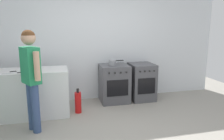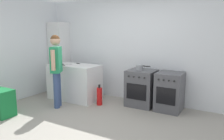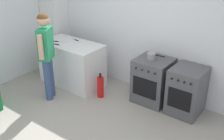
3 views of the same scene
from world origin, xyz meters
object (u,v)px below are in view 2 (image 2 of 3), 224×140
object	(u,v)px
knife_bread	(59,65)
person	(56,65)
recycling_crate_upper	(0,96)
fire_extinguisher	(99,96)
knife_carving	(65,64)
oven_right	(170,92)
oven_left	(141,88)
knife_paring	(77,63)
recycling_crate_lower	(1,109)
larder_cabinet	(59,57)
pot	(140,67)

from	to	relation	value
knife_bread	person	world-z (taller)	person
recycling_crate_upper	fire_extinguisher	bearing A→B (deg)	49.04
knife_carving	oven_right	bearing A→B (deg)	9.81
oven_left	recycling_crate_upper	world-z (taller)	oven_left
oven_left	person	size ratio (longest dim) A/B	0.51
oven_right	recycling_crate_upper	bearing A→B (deg)	-144.63
knife_bread	fire_extinguisher	size ratio (longest dim) A/B	0.70
oven_right	knife_paring	distance (m)	2.48
recycling_crate_lower	recycling_crate_upper	bearing A→B (deg)	0.00
knife_carving	larder_cabinet	size ratio (longest dim) A/B	0.16
knife_paring	larder_cabinet	bearing A→B (deg)	163.02
oven_left	knife_bread	world-z (taller)	knife_bread
oven_left	person	world-z (taller)	person
knife_paring	knife_bread	bearing A→B (deg)	-115.53
knife_carving	knife_bread	size ratio (longest dim) A/B	0.92
oven_left	oven_right	distance (m)	0.67
oven_left	oven_right	world-z (taller)	same
knife_carving	knife_paring	world-z (taller)	same
knife_bread	recycling_crate_upper	xyz separation A→B (m)	(-0.28, -1.46, -0.48)
knife_carving	recycling_crate_lower	distance (m)	1.83
oven_left	recycling_crate_lower	distance (m)	3.08
oven_left	knife_paring	size ratio (longest dim) A/B	4.03
oven_right	larder_cabinet	xyz separation A→B (m)	(-3.32, 0.10, 0.57)
knife_carving	recycling_crate_upper	size ratio (longest dim) A/B	0.62
pot	fire_extinguisher	xyz separation A→B (m)	(-0.82, -0.46, -0.69)
knife_carving	recycling_crate_lower	bearing A→B (deg)	-101.39
oven_left	fire_extinguisher	bearing A→B (deg)	-151.22
oven_left	person	xyz separation A→B (m)	(-1.64, -1.07, 0.57)
larder_cabinet	recycling_crate_lower	bearing A→B (deg)	-79.76
knife_paring	recycling_crate_upper	world-z (taller)	knife_paring
recycling_crate_lower	knife_paring	bearing A→B (deg)	75.55
pot	oven_left	bearing A→B (deg)	22.05
person	recycling_crate_upper	size ratio (longest dim) A/B	3.20
oven_left	recycling_crate_lower	bearing A→B (deg)	-137.40
knife_bread	fire_extinguisher	distance (m)	1.31
knife_bread	larder_cabinet	bearing A→B (deg)	133.12
pot	recycling_crate_upper	size ratio (longest dim) A/B	0.66
knife_carving	fire_extinguisher	bearing A→B (deg)	-1.58
knife_bread	person	size ratio (longest dim) A/B	0.21
fire_extinguisher	larder_cabinet	bearing A→B (deg)	161.95
person	recycling_crate_upper	world-z (taller)	person
knife_carving	recycling_crate_lower	xyz separation A→B (m)	(-0.33, -1.63, -0.76)
oven_left	larder_cabinet	xyz separation A→B (m)	(-2.65, 0.10, 0.57)
knife_bread	recycling_crate_lower	bearing A→B (deg)	-100.78
knife_paring	fire_extinguisher	distance (m)	1.17
recycling_crate_upper	pot	bearing A→B (deg)	42.94
pot	larder_cabinet	world-z (taller)	larder_cabinet
pot	larder_cabinet	xyz separation A→B (m)	(-2.60, 0.12, 0.09)
person	fire_extinguisher	bearing A→B (deg)	37.47
fire_extinguisher	larder_cabinet	distance (m)	2.03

